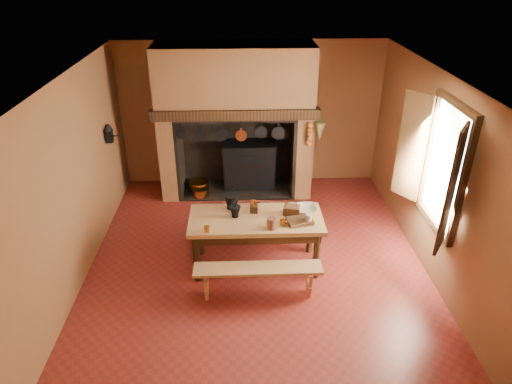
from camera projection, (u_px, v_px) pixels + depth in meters
floor at (256, 258)px, 7.04m from camera, size 5.50×5.50×0.00m
ceiling at (257, 77)px, 5.72m from camera, size 5.50×5.50×0.00m
back_wall at (251, 114)px, 8.81m from camera, size 5.00×0.02×2.80m
wall_left at (76, 180)px, 6.30m from camera, size 0.02×5.50×2.80m
wall_right at (432, 174)px, 6.46m from camera, size 0.02×5.50×2.80m
wall_front at (269, 316)px, 3.95m from camera, size 5.00×0.02×2.80m
chimney_breast at (235, 100)px, 8.22m from camera, size 2.95×0.96×2.80m
iron_range at (250, 164)px, 8.97m from camera, size 1.12×0.55×1.60m
hearth_pans at (199, 188)px, 8.92m from camera, size 0.51×0.62×0.20m
hanging_pans at (233, 134)px, 7.99m from camera, size 1.92×0.29×0.27m
onion_string at (309, 135)px, 8.03m from camera, size 0.12×0.10×0.46m
herb_bunch at (320, 132)px, 8.01m from camera, size 0.20×0.20×0.35m
window at (437, 167)px, 5.96m from camera, size 0.39×1.75×1.76m
wall_coffee_mill at (109, 132)px, 7.61m from camera, size 0.23×0.16×0.31m
work_table at (256, 226)px, 6.56m from camera, size 1.91×0.85×0.83m
bench_front at (258, 275)px, 6.10m from camera, size 1.71×0.30×0.48m
bench_back at (255, 220)px, 7.26m from camera, size 1.90×0.33×0.53m
mortar_large at (231, 201)px, 6.68m from camera, size 0.23×0.23×0.38m
mortar_small at (235, 211)px, 6.49m from camera, size 0.17×0.17×0.28m
coffee_grinder at (254, 208)px, 6.62m from camera, size 0.15×0.12×0.17m
brass_mug_a at (207, 229)px, 6.16m from camera, size 0.10×0.10×0.09m
brass_mug_b at (254, 204)px, 6.76m from camera, size 0.10×0.10×0.10m
mixing_bowl at (306, 209)px, 6.63m from camera, size 0.37×0.37×0.08m
stoneware_crock at (271, 223)px, 6.22m from camera, size 0.14×0.14×0.16m
glass_jar at (309, 219)px, 6.32m from camera, size 0.11×0.11×0.15m
wicker_basket at (292, 210)px, 6.56m from camera, size 0.26×0.21×0.22m
wooden_tray at (300, 221)px, 6.37m from camera, size 0.40×0.32×0.06m
brass_cup at (283, 223)px, 6.30m from camera, size 0.13×0.13×0.09m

